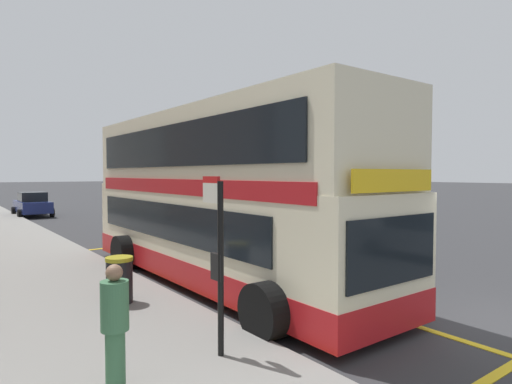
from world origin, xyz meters
TOP-DOWN VIEW (x-y plane):
  - ground_plane at (0.00, 32.00)m, footprint 260.00×260.00m
  - double_decker_bus at (-2.46, 6.09)m, footprint 3.28×10.78m
  - bus_bay_markings at (-2.57, 6.10)m, footprint 2.87×13.77m
  - bus_stop_sign at (-4.95, 1.98)m, footprint 0.09×0.51m
  - parked_car_navy_behind at (4.79, 18.47)m, footprint 2.09×4.20m
  - parked_car_navy_distant at (-3.17, 28.13)m, footprint 2.09×4.20m
  - pedestrian_waiting_near_sign at (-6.56, 1.78)m, footprint 0.34×0.34m
  - litter_bin at (-5.26, 5.37)m, footprint 0.56×0.56m

SIDE VIEW (x-z plane):
  - ground_plane at x=0.00m, z-range 0.00..0.00m
  - bus_bay_markings at x=-2.57m, z-range 0.00..0.01m
  - litter_bin at x=-5.26m, z-range 0.14..1.10m
  - parked_car_navy_behind at x=4.79m, z-range -0.01..1.61m
  - parked_car_navy_distant at x=-3.17m, z-range -0.01..1.61m
  - pedestrian_waiting_near_sign at x=-6.56m, z-range 0.20..1.79m
  - bus_stop_sign at x=-4.95m, z-range 0.38..3.03m
  - double_decker_bus at x=-2.46m, z-range -0.14..4.26m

